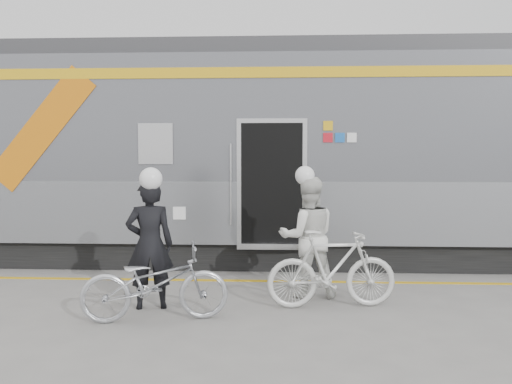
# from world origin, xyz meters

# --- Properties ---
(ground) EXTENTS (90.00, 90.00, 0.00)m
(ground) POSITION_xyz_m (0.00, 0.00, 0.00)
(ground) COLOR slate
(ground) RESTS_ON ground
(train) EXTENTS (24.00, 3.17, 4.10)m
(train) POSITION_xyz_m (-1.32, 4.19, 2.05)
(train) COLOR black
(train) RESTS_ON ground
(safety_strip) EXTENTS (24.00, 0.12, 0.01)m
(safety_strip) POSITION_xyz_m (0.00, 2.15, 0.00)
(safety_strip) COLOR gold
(safety_strip) RESTS_ON ground
(man) EXTENTS (0.71, 0.54, 1.73)m
(man) POSITION_xyz_m (-0.71, 0.54, 0.87)
(man) COLOR black
(man) RESTS_ON ground
(bicycle_left) EXTENTS (1.91, 1.01, 0.95)m
(bicycle_left) POSITION_xyz_m (-0.51, -0.01, 0.48)
(bicycle_left) COLOR #A8ABB0
(bicycle_left) RESTS_ON ground
(woman) EXTENTS (0.93, 0.77, 1.75)m
(woman) POSITION_xyz_m (1.43, 1.24, 0.87)
(woman) COLOR silver
(woman) RESTS_ON ground
(bicycle_right) EXTENTS (1.81, 0.74, 1.06)m
(bicycle_right) POSITION_xyz_m (1.73, 0.69, 0.53)
(bicycle_right) COLOR beige
(bicycle_right) RESTS_ON ground
(helmet_man) EXTENTS (0.30, 0.30, 0.30)m
(helmet_man) POSITION_xyz_m (-0.71, 0.54, 1.88)
(helmet_man) COLOR white
(helmet_man) RESTS_ON man
(helmet_woman) EXTENTS (0.28, 0.28, 0.28)m
(helmet_woman) POSITION_xyz_m (1.43, 1.24, 1.89)
(helmet_woman) COLOR white
(helmet_woman) RESTS_ON woman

